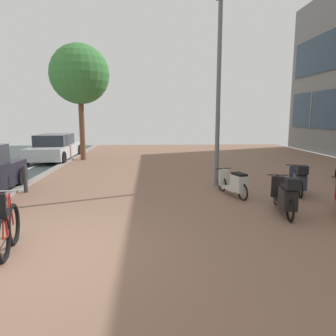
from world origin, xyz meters
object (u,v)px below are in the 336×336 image
(scooter_mid, at_px, (286,196))
(scooter_far, at_px, (235,183))
(street_tree, at_px, (80,75))
(bicycle_foreground, at_px, (5,229))
(parked_car_far, at_px, (55,148))
(lamp_post, at_px, (219,83))
(scooter_near, at_px, (299,180))
(bollard_far, at_px, (25,179))

(scooter_mid, distance_m, scooter_far, 1.90)
(scooter_far, height_order, street_tree, street_tree)
(bicycle_foreground, relative_size, parked_car_far, 0.33)
(scooter_far, height_order, lamp_post, lamp_post)
(lamp_post, height_order, street_tree, lamp_post)
(parked_car_far, bearing_deg, scooter_mid, -50.78)
(street_tree, bearing_deg, scooter_near, -45.29)
(scooter_mid, relative_size, street_tree, 0.32)
(lamp_post, bearing_deg, scooter_near, -31.65)
(scooter_far, distance_m, lamp_post, 3.30)
(scooter_far, bearing_deg, scooter_near, 3.87)
(scooter_far, distance_m, street_tree, 10.79)
(scooter_near, relative_size, bollard_far, 2.11)
(bollard_far, bearing_deg, bicycle_foreground, -73.19)
(parked_car_far, xyz_separation_m, bollard_far, (1.23, -7.33, -0.21))
(parked_car_far, relative_size, street_tree, 0.75)
(bicycle_foreground, xyz_separation_m, lamp_post, (4.67, 4.93, 2.93))
(lamp_post, bearing_deg, scooter_far, -81.23)
(bicycle_foreground, relative_size, bollard_far, 1.77)
(scooter_near, bearing_deg, bollard_far, 174.73)
(parked_car_far, height_order, bollard_far, parked_car_far)
(scooter_near, height_order, lamp_post, lamp_post)
(parked_car_far, xyz_separation_m, lamp_post, (7.21, -6.75, 2.71))
(bicycle_foreground, height_order, parked_car_far, parked_car_far)
(lamp_post, xyz_separation_m, street_tree, (-5.71, 6.62, 1.03))
(scooter_near, relative_size, scooter_mid, 0.94)
(street_tree, bearing_deg, parked_car_far, 175.07)
(scooter_mid, relative_size, bollard_far, 2.24)
(scooter_near, relative_size, lamp_post, 0.29)
(scooter_near, xyz_separation_m, street_tree, (-7.88, 7.96, 3.93))
(scooter_mid, relative_size, scooter_far, 1.17)
(bicycle_foreground, xyz_separation_m, scooter_far, (4.89, 3.46, -0.02))
(street_tree, xyz_separation_m, bollard_far, (-0.27, -7.20, -3.95))
(scooter_near, relative_size, street_tree, 0.30)
(lamp_post, xyz_separation_m, bollard_far, (-5.98, -0.58, -2.92))
(scooter_mid, height_order, parked_car_far, parked_car_far)
(scooter_far, relative_size, lamp_post, 0.27)
(scooter_far, distance_m, parked_car_far, 11.08)
(bicycle_foreground, distance_m, lamp_post, 7.39)
(lamp_post, bearing_deg, bollard_far, -174.42)
(scooter_near, distance_m, bollard_far, 8.18)
(scooter_far, height_order, parked_car_far, parked_car_far)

